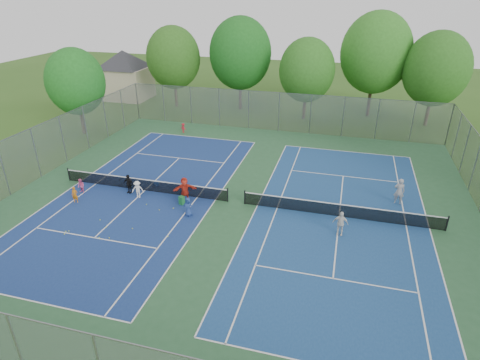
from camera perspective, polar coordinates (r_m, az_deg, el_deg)
name	(u,v)px	position (r m, az deg, el deg)	size (l,w,h in m)	color
ground	(236,203)	(27.88, -0.54, -3.27)	(120.00, 120.00, 0.00)	#2F551A
court_pad	(236,203)	(27.87, -0.54, -3.26)	(32.00, 32.00, 0.01)	#295733
court_left	(145,190)	(30.32, -13.38, -1.45)	(10.97, 23.77, 0.01)	navy
court_right	(339,216)	(27.05, 13.93, -5.05)	(10.97, 23.77, 0.01)	navy
net_left	(144,185)	(30.13, -13.47, -0.71)	(12.87, 0.10, 0.91)	black
net_right	(340,211)	(26.84, 14.03, -4.25)	(12.87, 0.10, 0.91)	black
fence_north	(279,112)	(41.62, 5.55, 9.59)	(32.00, 0.10, 4.00)	gray
fence_west	(36,153)	(34.60, -27.02, 3.41)	(32.00, 0.10, 4.00)	gray
house	(124,66)	(56.21, -16.20, 15.30)	(11.03, 11.03, 7.30)	#B7A88C
tree_nw	(173,58)	(50.50, -9.46, 16.78)	(6.40, 6.40, 9.58)	#443326
tree_nl	(240,54)	(48.63, 0.04, 17.55)	(7.20, 7.20, 10.69)	#443326
tree_nc	(307,70)	(45.40, 9.48, 15.14)	(6.00, 6.00, 8.85)	#443326
tree_nr	(376,53)	(47.92, 18.77, 16.74)	(7.60, 7.60, 11.42)	#443326
tree_ne	(437,69)	(46.79, 26.17, 13.98)	(6.60, 6.60, 9.77)	#443326
tree_side_w	(75,82)	(42.97, -22.36, 12.81)	(5.60, 5.60, 8.47)	#443326
ball_crate	(156,184)	(30.78, -11.87, -0.61)	(0.33, 0.33, 0.28)	blue
ball_hopper	(182,200)	(27.83, -8.29, -2.89)	(0.31, 0.31, 0.62)	#238337
student_a	(75,195)	(29.93, -22.44, -1.96)	(0.43, 0.28, 1.18)	#C06912
student_b	(81,186)	(31.14, -21.67, -0.81)	(0.54, 0.42, 1.11)	#E45891
student_c	(138,189)	(29.16, -14.36, -1.31)	(0.84, 0.48, 1.30)	silver
student_d	(129,184)	(29.97, -15.55, -0.53)	(0.85, 0.35, 1.45)	black
student_e	(188,207)	(26.27, -7.40, -3.82)	(0.64, 0.42, 1.31)	navy
student_f	(185,189)	(28.04, -7.86, -1.31)	(1.63, 0.52, 1.76)	red
child_far_baseline	(183,128)	(41.73, -8.06, 7.34)	(0.64, 0.37, 1.00)	red
instructor	(399,191)	(29.43, 21.70, -1.51)	(0.69, 0.45, 1.90)	#9C9C9F
teen_court_b	(340,223)	(24.82, 14.09, -6.00)	(0.93, 0.39, 1.58)	silver
tennis_ball_0	(64,234)	(26.68, -23.69, -7.09)	(0.07, 0.07, 0.07)	#C0DB32
tennis_ball_1	(106,227)	(26.46, -18.52, -6.42)	(0.07, 0.07, 0.07)	#B6D231
tennis_ball_2	(147,205)	(28.33, -13.15, -3.43)	(0.07, 0.07, 0.07)	#B0CC2F
tennis_ball_3	(159,210)	(27.49, -11.40, -4.21)	(0.07, 0.07, 0.07)	gold
tennis_ball_4	(168,237)	(24.62, -10.22, -7.97)	(0.07, 0.07, 0.07)	#B2D932
tennis_ball_5	(69,231)	(26.88, -23.15, -6.71)	(0.07, 0.07, 0.07)	#B3C82E
tennis_ball_6	(100,220)	(27.36, -19.27, -5.40)	(0.07, 0.07, 0.07)	#B2D932
tennis_ball_7	(99,238)	(25.57, -19.38, -7.77)	(0.07, 0.07, 0.07)	#AAC32D
tennis_ball_8	(109,238)	(25.36, -18.09, -7.86)	(0.07, 0.07, 0.07)	gold
tennis_ball_9	(132,229)	(25.85, -15.06, -6.72)	(0.07, 0.07, 0.07)	#BDCF30
tennis_ball_10	(66,232)	(26.91, -23.53, -6.75)	(0.07, 0.07, 0.07)	#B1D732
tennis_ball_11	(173,208)	(27.50, -9.45, -4.02)	(0.07, 0.07, 0.07)	#B2C82E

